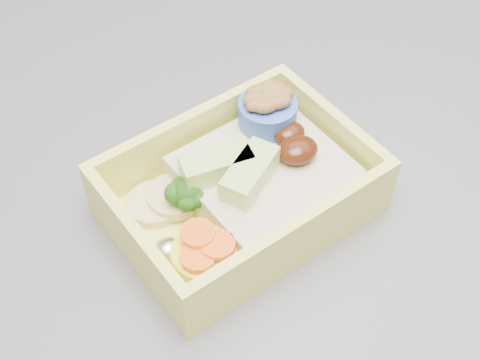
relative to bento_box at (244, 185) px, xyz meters
name	(u,v)px	position (x,y,z in m)	size (l,w,h in m)	color
bento_box	(244,185)	(0.00, 0.00, 0.00)	(0.18, 0.15, 0.06)	#F0ED63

